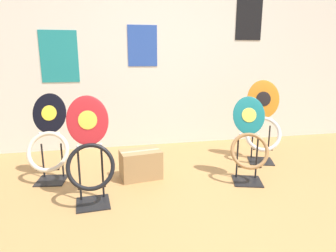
{
  "coord_description": "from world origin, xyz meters",
  "views": [
    {
      "loc": [
        -0.77,
        -1.81,
        1.27
      ],
      "look_at": [
        -0.16,
        1.08,
        0.55
      ],
      "focal_mm": 32.0,
      "sensor_mm": 36.0,
      "label": 1
    }
  ],
  "objects_px": {
    "toilet_seat_display_crimson_swirl": "(90,155)",
    "toilet_seat_display_teal_sax": "(249,144)",
    "toilet_seat_display_jazz_black": "(49,145)",
    "toilet_seat_display_orange_sun": "(263,124)",
    "storage_box": "(141,164)"
  },
  "relations": [
    {
      "from": "toilet_seat_display_crimson_swirl",
      "to": "toilet_seat_display_teal_sax",
      "type": "xyz_separation_m",
      "value": [
        1.53,
        0.15,
        -0.05
      ]
    },
    {
      "from": "toilet_seat_display_jazz_black",
      "to": "toilet_seat_display_teal_sax",
      "type": "height_order",
      "value": "toilet_seat_display_jazz_black"
    },
    {
      "from": "toilet_seat_display_teal_sax",
      "to": "toilet_seat_display_orange_sun",
      "type": "bearing_deg",
      "value": 50.03
    },
    {
      "from": "storage_box",
      "to": "toilet_seat_display_orange_sun",
      "type": "bearing_deg",
      "value": 8.29
    },
    {
      "from": "toilet_seat_display_jazz_black",
      "to": "toilet_seat_display_teal_sax",
      "type": "relative_size",
      "value": 1.04
    },
    {
      "from": "storage_box",
      "to": "toilet_seat_display_crimson_swirl",
      "type": "bearing_deg",
      "value": -137.09
    },
    {
      "from": "toilet_seat_display_jazz_black",
      "to": "toilet_seat_display_orange_sun",
      "type": "bearing_deg",
      "value": 2.18
    },
    {
      "from": "toilet_seat_display_orange_sun",
      "to": "toilet_seat_display_jazz_black",
      "type": "height_order",
      "value": "toilet_seat_display_orange_sun"
    },
    {
      "from": "toilet_seat_display_orange_sun",
      "to": "toilet_seat_display_jazz_black",
      "type": "bearing_deg",
      "value": -177.82
    },
    {
      "from": "toilet_seat_display_crimson_swirl",
      "to": "storage_box",
      "type": "distance_m",
      "value": 0.71
    },
    {
      "from": "toilet_seat_display_crimson_swirl",
      "to": "toilet_seat_display_orange_sun",
      "type": "bearing_deg",
      "value": 18.6
    },
    {
      "from": "toilet_seat_display_crimson_swirl",
      "to": "toilet_seat_display_jazz_black",
      "type": "relative_size",
      "value": 1.05
    },
    {
      "from": "toilet_seat_display_crimson_swirl",
      "to": "toilet_seat_display_jazz_black",
      "type": "height_order",
      "value": "toilet_seat_display_crimson_swirl"
    },
    {
      "from": "toilet_seat_display_jazz_black",
      "to": "storage_box",
      "type": "bearing_deg",
      "value": -7.87
    },
    {
      "from": "toilet_seat_display_orange_sun",
      "to": "toilet_seat_display_teal_sax",
      "type": "distance_m",
      "value": 0.67
    }
  ]
}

